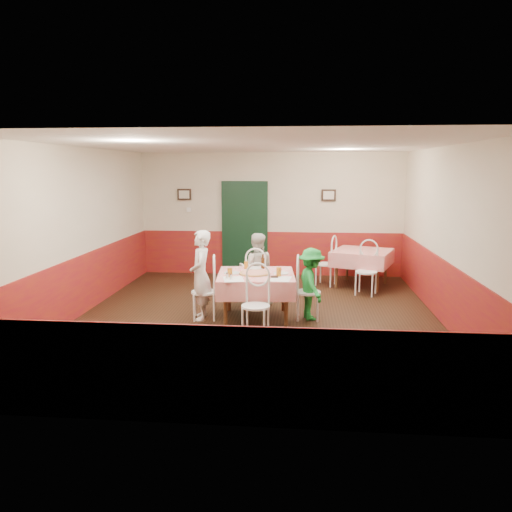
# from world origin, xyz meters

# --- Properties ---
(floor) EXTENTS (7.00, 7.00, 0.00)m
(floor) POSITION_xyz_m (0.00, 0.00, 0.00)
(floor) COLOR black
(floor) RESTS_ON ground
(ceiling) EXTENTS (7.00, 7.00, 0.00)m
(ceiling) POSITION_xyz_m (0.00, 0.00, 2.80)
(ceiling) COLOR white
(ceiling) RESTS_ON back_wall
(back_wall) EXTENTS (6.00, 0.10, 2.80)m
(back_wall) POSITION_xyz_m (0.00, 3.50, 1.40)
(back_wall) COLOR beige
(back_wall) RESTS_ON ground
(front_wall) EXTENTS (6.00, 0.10, 2.80)m
(front_wall) POSITION_xyz_m (0.00, -3.50, 1.40)
(front_wall) COLOR beige
(front_wall) RESTS_ON ground
(left_wall) EXTENTS (0.10, 7.00, 2.80)m
(left_wall) POSITION_xyz_m (-3.00, 0.00, 1.40)
(left_wall) COLOR beige
(left_wall) RESTS_ON ground
(right_wall) EXTENTS (0.10, 7.00, 2.80)m
(right_wall) POSITION_xyz_m (3.00, 0.00, 1.40)
(right_wall) COLOR beige
(right_wall) RESTS_ON ground
(wainscot_back) EXTENTS (6.00, 0.03, 1.00)m
(wainscot_back) POSITION_xyz_m (0.00, 3.48, 0.50)
(wainscot_back) COLOR maroon
(wainscot_back) RESTS_ON ground
(wainscot_front) EXTENTS (6.00, 0.03, 1.00)m
(wainscot_front) POSITION_xyz_m (0.00, -3.48, 0.50)
(wainscot_front) COLOR maroon
(wainscot_front) RESTS_ON ground
(wainscot_left) EXTENTS (0.03, 7.00, 1.00)m
(wainscot_left) POSITION_xyz_m (-2.98, 0.00, 0.50)
(wainscot_left) COLOR maroon
(wainscot_left) RESTS_ON ground
(wainscot_right) EXTENTS (0.03, 7.00, 1.00)m
(wainscot_right) POSITION_xyz_m (2.98, 0.00, 0.50)
(wainscot_right) COLOR maroon
(wainscot_right) RESTS_ON ground
(door) EXTENTS (0.96, 0.06, 2.10)m
(door) POSITION_xyz_m (-0.60, 3.45, 1.05)
(door) COLOR black
(door) RESTS_ON ground
(picture_left) EXTENTS (0.32, 0.03, 0.26)m
(picture_left) POSITION_xyz_m (-2.00, 3.45, 1.85)
(picture_left) COLOR black
(picture_left) RESTS_ON back_wall
(picture_right) EXTENTS (0.32, 0.03, 0.26)m
(picture_right) POSITION_xyz_m (1.30, 3.45, 1.85)
(picture_right) COLOR black
(picture_right) RESTS_ON back_wall
(thermostat) EXTENTS (0.10, 0.03, 0.10)m
(thermostat) POSITION_xyz_m (-1.90, 3.45, 1.50)
(thermostat) COLOR white
(thermostat) RESTS_ON back_wall
(main_table) EXTENTS (1.32, 1.32, 0.77)m
(main_table) POSITION_xyz_m (-0.02, -0.02, 0.38)
(main_table) COLOR red
(main_table) RESTS_ON ground
(second_table) EXTENTS (1.44, 1.44, 0.77)m
(second_table) POSITION_xyz_m (1.98, 2.52, 0.38)
(second_table) COLOR red
(second_table) RESTS_ON ground
(chair_left) EXTENTS (0.48, 0.48, 0.90)m
(chair_left) POSITION_xyz_m (-0.86, -0.09, 0.45)
(chair_left) COLOR white
(chair_left) RESTS_ON ground
(chair_right) EXTENTS (0.43, 0.43, 0.90)m
(chair_right) POSITION_xyz_m (0.83, 0.05, 0.45)
(chair_right) COLOR white
(chair_right) RESTS_ON ground
(chair_far) EXTENTS (0.42, 0.42, 0.90)m
(chair_far) POSITION_xyz_m (-0.09, 0.83, 0.45)
(chair_far) COLOR white
(chair_far) RESTS_ON ground
(chair_near) EXTENTS (0.46, 0.46, 0.90)m
(chair_near) POSITION_xyz_m (0.05, -0.87, 0.45)
(chair_near) COLOR white
(chair_near) RESTS_ON ground
(chair_second_a) EXTENTS (0.54, 0.54, 0.90)m
(chair_second_a) POSITION_xyz_m (1.23, 2.52, 0.45)
(chair_second_a) COLOR white
(chair_second_a) RESTS_ON ground
(chair_second_b) EXTENTS (0.54, 0.54, 0.90)m
(chair_second_b) POSITION_xyz_m (1.98, 1.77, 0.45)
(chair_second_b) COLOR white
(chair_second_b) RESTS_ON ground
(pizza) EXTENTS (0.53, 0.53, 0.03)m
(pizza) POSITION_xyz_m (-0.04, -0.06, 0.78)
(pizza) COLOR #B74723
(pizza) RESTS_ON main_table
(plate_left) EXTENTS (0.27, 0.27, 0.01)m
(plate_left) POSITION_xyz_m (-0.41, -0.05, 0.77)
(plate_left) COLOR white
(plate_left) RESTS_ON main_table
(plate_right) EXTENTS (0.27, 0.27, 0.01)m
(plate_right) POSITION_xyz_m (0.39, 0.01, 0.77)
(plate_right) COLOR white
(plate_right) RESTS_ON main_table
(plate_far) EXTENTS (0.27, 0.27, 0.01)m
(plate_far) POSITION_xyz_m (-0.07, 0.38, 0.77)
(plate_far) COLOR white
(plate_far) RESTS_ON main_table
(glass_a) EXTENTS (0.08, 0.08, 0.14)m
(glass_a) POSITION_xyz_m (-0.40, -0.32, 0.83)
(glass_a) COLOR #BF7219
(glass_a) RESTS_ON main_table
(glass_b) EXTENTS (0.08, 0.08, 0.14)m
(glass_b) POSITION_xyz_m (0.36, -0.19, 0.83)
(glass_b) COLOR #BF7219
(glass_b) RESTS_ON main_table
(glass_c) EXTENTS (0.07, 0.07, 0.13)m
(glass_c) POSITION_xyz_m (-0.22, 0.36, 0.82)
(glass_c) COLOR #BF7219
(glass_c) RESTS_ON main_table
(beer_bottle) EXTENTS (0.07, 0.07, 0.23)m
(beer_bottle) POSITION_xyz_m (0.06, 0.39, 0.87)
(beer_bottle) COLOR #381C0A
(beer_bottle) RESTS_ON main_table
(shaker_a) EXTENTS (0.04, 0.04, 0.09)m
(shaker_a) POSITION_xyz_m (-0.42, -0.45, 0.81)
(shaker_a) COLOR silver
(shaker_a) RESTS_ON main_table
(shaker_b) EXTENTS (0.04, 0.04, 0.09)m
(shaker_b) POSITION_xyz_m (-0.36, -0.50, 0.81)
(shaker_b) COLOR silver
(shaker_b) RESTS_ON main_table
(shaker_c) EXTENTS (0.04, 0.04, 0.09)m
(shaker_c) POSITION_xyz_m (-0.43, -0.41, 0.81)
(shaker_c) COLOR #B23319
(shaker_c) RESTS_ON main_table
(menu_left) EXTENTS (0.38, 0.46, 0.00)m
(menu_left) POSITION_xyz_m (-0.32, -0.47, 0.76)
(menu_left) COLOR white
(menu_left) RESTS_ON main_table
(menu_right) EXTENTS (0.35, 0.43, 0.00)m
(menu_right) POSITION_xyz_m (0.40, -0.38, 0.76)
(menu_right) COLOR white
(menu_right) RESTS_ON main_table
(wallet) EXTENTS (0.12, 0.10, 0.02)m
(wallet) POSITION_xyz_m (0.30, -0.29, 0.77)
(wallet) COLOR black
(wallet) RESTS_ON main_table
(diner_left) EXTENTS (0.43, 0.58, 1.47)m
(diner_left) POSITION_xyz_m (-0.91, -0.10, 0.73)
(diner_left) COLOR gray
(diner_left) RESTS_ON ground
(diner_far) EXTENTS (0.66, 0.53, 1.31)m
(diner_far) POSITION_xyz_m (-0.09, 0.88, 0.65)
(diner_far) COLOR gray
(diner_far) RESTS_ON ground
(diner_right) EXTENTS (0.63, 0.85, 1.18)m
(diner_right) POSITION_xyz_m (0.88, 0.06, 0.59)
(diner_right) COLOR gray
(diner_right) RESTS_ON ground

